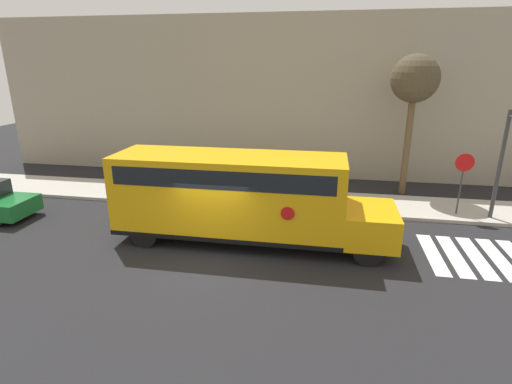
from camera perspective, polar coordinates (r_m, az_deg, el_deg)
name	(u,v)px	position (r m, az deg, el deg)	size (l,w,h in m)	color
ground_plane	(208,262)	(13.50, -6.84, -9.94)	(60.00, 60.00, 0.00)	black
sidewalk_strip	(247,198)	(19.27, -1.24, -0.83)	(44.00, 3.00, 0.15)	#B2ADA3
building_backdrop	(268,95)	(24.71, 1.79, 13.62)	(32.00, 4.00, 8.81)	#9E937F
crosswalk_stripes	(510,260)	(16.03, 32.50, -8.14)	(5.40, 3.20, 0.01)	white
school_bus	(238,194)	(14.27, -2.55, -0.24)	(9.92, 2.57, 3.22)	#EAA80F
stop_sign	(463,175)	(18.62, 27.42, 2.16)	(0.75, 0.10, 2.78)	#38383A
tree_near_sidewalk	(415,82)	(20.56, 21.73, 14.45)	(2.22, 2.22, 6.70)	brown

